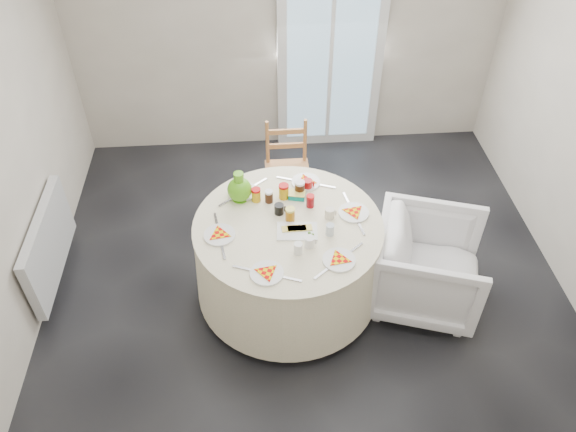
{
  "coord_description": "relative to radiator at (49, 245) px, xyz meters",
  "views": [
    {
      "loc": [
        -0.37,
        -2.9,
        3.39
      ],
      "look_at": [
        -0.15,
        -0.07,
        0.8
      ],
      "focal_mm": 35.0,
      "sensor_mm": 36.0,
      "label": 1
    }
  ],
  "objects": [
    {
      "name": "radiator",
      "position": [
        0.0,
        0.0,
        0.0
      ],
      "size": [
        0.07,
        1.0,
        0.55
      ],
      "primitive_type": "cube",
      "color": "silver",
      "rests_on": "floor"
    },
    {
      "name": "wooden_chair",
      "position": [
        1.86,
        0.71,
        0.09
      ],
      "size": [
        0.38,
        0.36,
        0.84
      ],
      "primitive_type": null,
      "rotation": [
        0.0,
        0.0,
        0.01
      ],
      "color": "#AF5B39",
      "rests_on": "floor"
    },
    {
      "name": "armchair",
      "position": [
        2.81,
        -0.4,
        0.01
      ],
      "size": [
        0.9,
        0.94,
        0.78
      ],
      "primitive_type": "imported",
      "rotation": [
        0.0,
        0.0,
        1.26
      ],
      "color": "white",
      "rests_on": "floor"
    },
    {
      "name": "green_pitcher",
      "position": [
        1.46,
        0.02,
        0.49
      ],
      "size": [
        0.19,
        0.19,
        0.23
      ],
      "primitive_type": null,
      "rotation": [
        0.0,
        0.0,
        -0.07
      ],
      "color": "#52AA16",
      "rests_on": "table"
    },
    {
      "name": "table",
      "position": [
        1.79,
        -0.27,
        -0.01
      ],
      "size": [
        1.36,
        1.36,
        0.69
      ],
      "primitive_type": "cylinder",
      "color": "#FAE9C3",
      "rests_on": "floor"
    },
    {
      "name": "cheese_platter",
      "position": [
        1.84,
        -0.35,
        0.39
      ],
      "size": [
        0.29,
        0.2,
        0.04
      ],
      "primitive_type": null,
      "rotation": [
        0.0,
        0.0,
        -0.08
      ],
      "color": "white",
      "rests_on": "table"
    },
    {
      "name": "butter_tub",
      "position": [
        1.87,
        0.01,
        0.41
      ],
      "size": [
        0.14,
        0.11,
        0.05
      ],
      "primitive_type": "cube",
      "rotation": [
        0.0,
        0.0,
        -0.21
      ],
      "color": "#058E83",
      "rests_on": "table"
    },
    {
      "name": "place_settings",
      "position": [
        1.79,
        -0.27,
        0.39
      ],
      "size": [
        1.51,
        1.51,
        0.02
      ],
      "primitive_type": null,
      "rotation": [
        0.0,
        0.0,
        -0.36
      ],
      "color": "white",
      "rests_on": "table"
    },
    {
      "name": "wall_back",
      "position": [
        1.94,
        1.8,
        0.92
      ],
      "size": [
        4.0,
        0.02,
        2.6
      ],
      "primitive_type": "cube",
      "color": "#BCB5A3",
      "rests_on": "floor"
    },
    {
      "name": "jar_cluster",
      "position": [
        1.76,
        -0.05,
        0.44
      ],
      "size": [
        0.45,
        0.24,
        0.13
      ],
      "primitive_type": null,
      "rotation": [
        0.0,
        0.0,
        -0.05
      ],
      "color": "#9E481B",
      "rests_on": "table"
    },
    {
      "name": "floor",
      "position": [
        1.94,
        -0.2,
        -0.38
      ],
      "size": [
        4.0,
        4.0,
        0.0
      ],
      "primitive_type": "plane",
      "color": "black",
      "rests_on": "ground"
    },
    {
      "name": "glass_door",
      "position": [
        2.34,
        1.75,
        0.67
      ],
      "size": [
        1.0,
        0.08,
        2.1
      ],
      "primitive_type": "cube",
      "color": "silver",
      "rests_on": "floor"
    },
    {
      "name": "mugs_glasses",
      "position": [
        1.91,
        -0.27,
        0.43
      ],
      "size": [
        0.65,
        0.65,
        0.09
      ],
      "primitive_type": null,
      "rotation": [
        0.0,
        0.0,
        -0.33
      ],
      "color": "gray",
      "rests_on": "table"
    }
  ]
}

